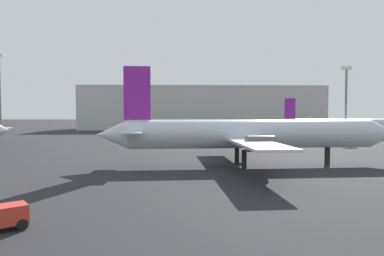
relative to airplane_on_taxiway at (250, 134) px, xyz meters
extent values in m
cylinder|color=silver|center=(0.32, 0.02, 0.00)|extent=(28.29, 4.68, 3.31)
cone|color=silver|center=(16.20, 0.79, 0.00)|extent=(3.79, 3.48, 3.31)
cone|color=silver|center=(-15.56, -0.76, 0.00)|extent=(3.79, 3.48, 3.31)
cube|color=silver|center=(-1.09, -0.05, -0.49)|extent=(5.11, 27.46, 0.22)
cube|color=silver|center=(-13.28, -0.65, 0.33)|extent=(2.62, 7.93, 0.15)
cube|color=purple|center=(-12.81, -0.63, 4.63)|extent=(2.99, 0.43, 5.95)
cylinder|color=#4C4C54|center=(-0.50, 5.17, -0.66)|extent=(2.87, 1.81, 1.68)
cylinder|color=#4C4C54|center=(0.01, -5.19, -0.66)|extent=(2.87, 1.81, 1.68)
cube|color=black|center=(9.32, 0.46, -2.67)|extent=(0.49, 0.49, 2.04)
cube|color=black|center=(-1.18, 1.81, -2.67)|extent=(0.49, 0.49, 2.04)
cube|color=black|center=(-1.00, -1.91, -2.67)|extent=(0.49, 0.49, 2.04)
cone|color=white|center=(-38.46, 21.26, -0.60)|extent=(3.58, 3.42, 2.62)
cylinder|color=silver|center=(29.58, 42.21, -0.48)|extent=(23.82, 7.25, 2.92)
cone|color=silver|center=(16.36, 44.69, -0.48)|extent=(3.70, 3.46, 2.92)
cube|color=silver|center=(28.42, 42.43, -0.92)|extent=(8.01, 21.55, 0.19)
cube|color=silver|center=(18.33, 44.32, -0.19)|extent=(3.12, 6.94, 0.13)
cube|color=purple|center=(18.73, 44.25, 3.42)|extent=(2.55, 0.71, 4.88)
cylinder|color=#4C4C54|center=(29.86, 46.24, -1.06)|extent=(2.62, 1.85, 1.44)
cylinder|color=#4C4C54|center=(28.37, 38.35, -1.06)|extent=(2.62, 1.85, 1.44)
cube|color=black|center=(37.03, 40.80, -2.81)|extent=(0.47, 0.47, 1.75)
cube|color=black|center=(28.71, 43.99, -2.81)|extent=(0.47, 0.47, 1.75)
cube|color=black|center=(28.12, 40.86, -2.81)|extent=(0.47, 0.47, 1.75)
cube|color=red|center=(-17.40, -21.73, -2.89)|extent=(2.71, 2.46, 1.00)
cylinder|color=black|center=(-16.38, -21.71, -3.39)|extent=(0.60, 0.51, 0.60)
cylinder|color=black|center=(-17.06, -20.76, -3.39)|extent=(0.60, 0.51, 0.60)
cylinder|color=slate|center=(-58.11, 60.25, 7.08)|extent=(0.50, 0.50, 21.53)
cylinder|color=slate|center=(32.05, 43.29, 4.47)|extent=(0.50, 0.50, 16.32)
cube|color=#F2EACC|center=(32.05, 43.29, 13.03)|extent=(2.40, 0.50, 0.80)
cube|color=#B7B7B2|center=(0.30, 90.12, 4.05)|extent=(86.50, 20.15, 15.48)
camera|label=1|loc=(-8.14, -40.21, 2.50)|focal=32.97mm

